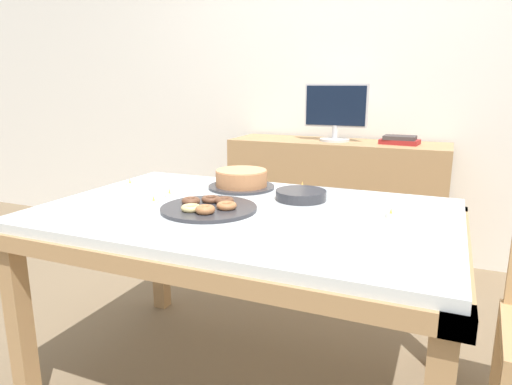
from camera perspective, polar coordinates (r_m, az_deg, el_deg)
name	(u,v)px	position (r m, az deg, el deg)	size (l,w,h in m)	color
ground_plane	(246,384)	(2.09, -1.23, -22.83)	(12.00, 12.00, 0.00)	#7A664C
wall_back	(350,75)	(3.42, 11.64, 14.20)	(8.00, 0.10, 2.60)	white
dining_table	(245,231)	(1.78, -1.34, -4.84)	(1.59, 1.03, 0.77)	silver
sideboard	(335,203)	(3.22, 9.83, -1.28)	(1.45, 0.44, 0.86)	tan
computer_monitor	(336,113)	(3.13, 9.92, 9.80)	(0.42, 0.20, 0.38)	silver
book_stack	(400,140)	(3.08, 17.53, 6.26)	(0.25, 0.17, 0.05)	maroon
cake_chocolate_round	(241,180)	(2.09, -1.84, 1.62)	(0.30, 0.30, 0.09)	#333338
pastry_platter	(209,207)	(1.74, -5.92, -1.83)	(0.37, 0.37, 0.04)	#333338
plate_stack	(301,195)	(1.90, 5.63, -0.32)	(0.21, 0.21, 0.04)	#333338
tealight_centre	(170,195)	(1.97, -10.75, -0.26)	(0.04, 0.04, 0.04)	silver
tealight_right_edge	(391,215)	(1.71, 16.49, -2.71)	(0.04, 0.04, 0.04)	silver
tealight_near_cakes	(130,184)	(2.22, -15.46, 1.01)	(0.04, 0.04, 0.04)	silver
tealight_near_front	(154,202)	(1.86, -12.66, -1.18)	(0.04, 0.04, 0.04)	silver
tealight_left_edge	(302,187)	(2.09, 5.80, 0.67)	(0.04, 0.04, 0.04)	silver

